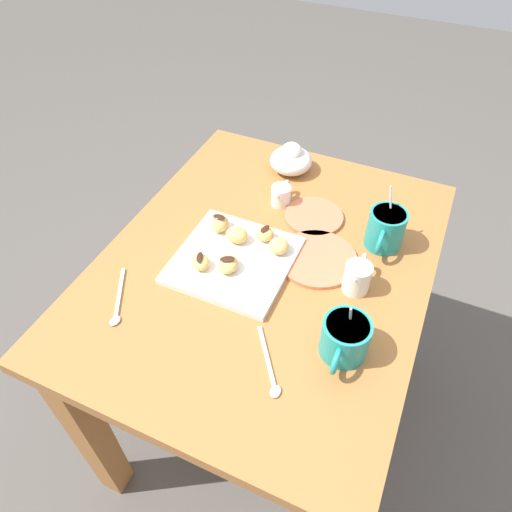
{
  "coord_description": "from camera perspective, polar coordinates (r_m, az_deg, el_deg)",
  "views": [
    {
      "loc": [
        0.71,
        0.29,
        1.55
      ],
      "look_at": [
        0.02,
        -0.02,
        0.76
      ],
      "focal_mm": 32.78,
      "sensor_mm": 36.0,
      "label": 1
    }
  ],
  "objects": [
    {
      "name": "pastry_plate_square",
      "position": [
        1.11,
        -2.72,
        -0.5
      ],
      "size": [
        0.27,
        0.27,
        0.02
      ],
      "primitive_type": "cube",
      "color": "silver",
      "rests_on": "dining_table"
    },
    {
      "name": "chocolate_drizzle_0",
      "position": [
        1.06,
        -6.89,
        -0.14
      ],
      "size": [
        0.04,
        0.03,
        0.0
      ],
      "primitive_type": "ellipsoid",
      "rotation": [
        0.0,
        0.0,
        0.39
      ],
      "color": "#381E11",
      "rests_on": "beignet_0"
    },
    {
      "name": "beignet_0",
      "position": [
        1.08,
        -6.82,
        -0.74
      ],
      "size": [
        0.06,
        0.06,
        0.03
      ],
      "primitive_type": "ellipsoid",
      "rotation": [
        0.0,
        0.0,
        0.82
      ],
      "color": "#E5B260",
      "rests_on": "pastry_plate_square"
    },
    {
      "name": "chocolate_drizzle_3",
      "position": [
        1.12,
        1.1,
        3.35
      ],
      "size": [
        0.03,
        0.02,
        0.0
      ],
      "primitive_type": "ellipsoid",
      "rotation": [
        0.0,
        0.0,
        6.02
      ],
      "color": "#381E11",
      "rests_on": "beignet_3"
    },
    {
      "name": "coffee_mug_teal_left",
      "position": [
        1.16,
        15.53,
        3.26
      ],
      "size": [
        0.13,
        0.09,
        0.15
      ],
      "color": "teal",
      "rests_on": "dining_table"
    },
    {
      "name": "loose_spoon_by_plate",
      "position": [
        1.07,
        -16.49,
        -5.53
      ],
      "size": [
        0.15,
        0.09,
        0.01
      ],
      "color": "silver",
      "rests_on": "dining_table"
    },
    {
      "name": "cream_pitcher_white",
      "position": [
        1.05,
        12.31,
        -2.33
      ],
      "size": [
        0.1,
        0.06,
        0.07
      ],
      "color": "silver",
      "rests_on": "dining_table"
    },
    {
      "name": "ice_cream_bowl",
      "position": [
        1.37,
        4.3,
        11.72
      ],
      "size": [
        0.12,
        0.12,
        0.09
      ],
      "color": "silver",
      "rests_on": "dining_table"
    },
    {
      "name": "dining_table",
      "position": [
        1.23,
        1.16,
        -5.21
      ],
      "size": [
        0.95,
        0.75,
        0.74
      ],
      "color": "#A36633",
      "rests_on": "ground_plane"
    },
    {
      "name": "beignet_1",
      "position": [
        1.07,
        -3.48,
        -1.01
      ],
      "size": [
        0.06,
        0.05,
        0.03
      ],
      "primitive_type": "ellipsoid",
      "rotation": [
        0.0,
        0.0,
        4.82
      ],
      "color": "#E5B260",
      "rests_on": "pastry_plate_square"
    },
    {
      "name": "chocolate_sauce_pitcher",
      "position": [
        1.25,
        3.09,
        7.54
      ],
      "size": [
        0.09,
        0.05,
        0.06
      ],
      "color": "silver",
      "rests_on": "dining_table"
    },
    {
      "name": "loose_spoon_near_saucer",
      "position": [
        0.93,
        1.71,
        -13.66
      ],
      "size": [
        0.14,
        0.1,
        0.01
      ],
      "color": "silver",
      "rests_on": "dining_table"
    },
    {
      "name": "beignet_4",
      "position": [
        1.16,
        -4.47,
        3.99
      ],
      "size": [
        0.06,
        0.06,
        0.04
      ],
      "primitive_type": "ellipsoid",
      "rotation": [
        0.0,
        0.0,
        1.84
      ],
      "color": "#E5B260",
      "rests_on": "pastry_plate_square"
    },
    {
      "name": "coffee_mug_teal_right",
      "position": [
        0.94,
        10.8,
        -9.76
      ],
      "size": [
        0.13,
        0.1,
        0.13
      ],
      "color": "teal",
      "rests_on": "dining_table"
    },
    {
      "name": "saucer_coral_right",
      "position": [
        1.12,
        7.48,
        -0.3
      ],
      "size": [
        0.19,
        0.19,
        0.01
      ],
      "primitive_type": "cylinder",
      "color": "#E5704C",
      "rests_on": "dining_table"
    },
    {
      "name": "saucer_coral_left",
      "position": [
        1.23,
        7.06,
        4.81
      ],
      "size": [
        0.15,
        0.15,
        0.01
      ],
      "primitive_type": "cylinder",
      "color": "#E5704C",
      "rests_on": "dining_table"
    },
    {
      "name": "chocolate_drizzle_1",
      "position": [
        1.05,
        -3.52,
        -0.38
      ],
      "size": [
        0.03,
        0.04,
        0.0
      ],
      "primitive_type": "ellipsoid",
      "rotation": [
        0.0,
        0.0,
        5.22
      ],
      "color": "#381E11",
      "rests_on": "beignet_1"
    },
    {
      "name": "ground_plane",
      "position": [
        1.73,
        0.86,
        -17.6
      ],
      "size": [
        8.0,
        8.0,
        0.0
      ],
      "primitive_type": "plane",
      "color": "#514C47"
    },
    {
      "name": "beignet_5",
      "position": [
        1.1,
        2.8,
        1.24
      ],
      "size": [
        0.06,
        0.06,
        0.03
      ],
      "primitive_type": "ellipsoid",
      "rotation": [
        0.0,
        0.0,
        3.3
      ],
      "color": "#E5B260",
      "rests_on": "pastry_plate_square"
    },
    {
      "name": "beignet_3",
      "position": [
        1.13,
        1.08,
        2.71
      ],
      "size": [
        0.06,
        0.06,
        0.03
      ],
      "primitive_type": "ellipsoid",
      "rotation": [
        0.0,
        0.0,
        5.71
      ],
      "color": "#E5B260",
      "rests_on": "pastry_plate_square"
    },
    {
      "name": "beignet_2",
      "position": [
        1.13,
        -2.36,
        2.59
      ],
      "size": [
        0.05,
        0.06,
        0.04
      ],
      "primitive_type": "ellipsoid",
      "rotation": [
        0.0,
        0.0,
        6.26
      ],
      "color": "#E5B260",
      "rests_on": "pastry_plate_square"
    },
    {
      "name": "chocolate_drizzle_4",
      "position": [
        1.15,
        -4.53,
        4.77
      ],
      "size": [
        0.02,
        0.03,
        0.0
      ],
      "primitive_type": "ellipsoid",
      "rotation": [
        0.0,
        0.0,
        1.51
      ],
      "color": "#381E11",
      "rests_on": "beignet_4"
    }
  ]
}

